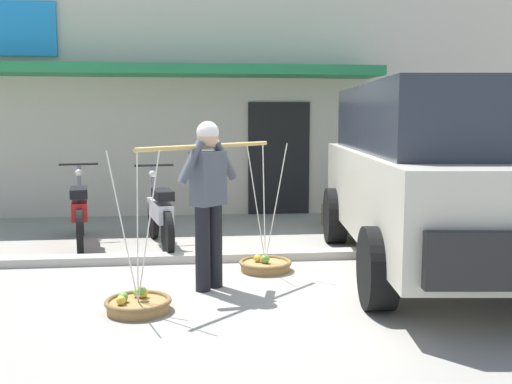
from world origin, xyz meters
name	(u,v)px	position (x,y,z in m)	size (l,w,h in m)	color
ground_plane	(244,275)	(0.00, 0.00, 0.00)	(90.00, 90.00, 0.00)	gray
sidewalk_curb	(239,256)	(0.00, 0.70, 0.05)	(20.00, 0.24, 0.10)	#AEA89C
fruit_vendor	(208,193)	(-0.40, -0.48, 0.98)	(1.34, 1.33, 1.70)	black
fruit_basket_left_side	(265,264)	(0.26, 0.17, 0.08)	(0.60, 0.60, 1.45)	#9E7542
fruit_basket_right_side	(138,303)	(-1.06, -1.12, 0.08)	(0.60, 0.60, 1.45)	#9E7542
motorcycle_nearest_shop	(80,212)	(-2.08, 1.85, 0.45)	(0.54, 1.81, 1.09)	black
motorcycle_second_in_row	(160,214)	(-0.98, 1.53, 0.45)	(0.58, 1.80, 1.09)	black
parked_truck	(436,171)	(2.21, 0.09, 1.13)	(2.55, 4.97, 2.10)	beige
storefront_building	(172,100)	(-0.94, 6.67, 2.10)	(13.00, 6.00, 4.20)	beige
wooden_crate	(337,215)	(1.78, 2.94, 0.16)	(0.44, 0.36, 0.32)	olive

